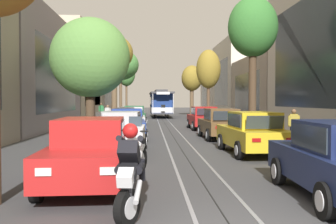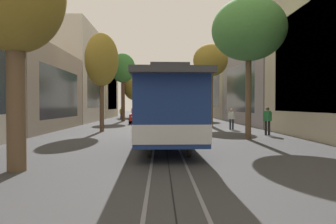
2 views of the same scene
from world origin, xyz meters
The scene contains 24 objects.
ground_plane centered at (0.00, 25.75, 0.00)m, with size 160.96×160.96×0.00m, color #424244.
trolley_track_rails centered at (0.00, 30.19, 0.00)m, with size 1.14×72.38×0.01m.
building_facade_left centered at (-10.23, 29.07, 4.73)m, with size 5.45×64.08×10.63m.
building_facade_right centered at (10.18, 30.27, 4.29)m, with size 5.71×64.08×10.61m.
parked_car_red_near_left centered at (-2.66, 3.91, 0.80)m, with size 2.11×4.41×1.58m.
parked_car_silver_second_left centered at (-2.44, 9.39, 0.80)m, with size 2.07×4.39×1.58m.
parked_car_blue_mid_left centered at (-2.45, 14.52, 0.80)m, with size 2.12×4.41×1.58m.
parked_car_white_fourth_left centered at (-2.53, 19.80, 0.80)m, with size 2.08×4.40×1.58m.
parked_car_green_fifth_left centered at (-2.54, 25.31, 0.80)m, with size 2.00×4.36×1.58m.
parked_car_yellow_second_right centered at (2.56, 8.96, 0.80)m, with size 2.11×4.41×1.58m.
parked_car_brown_mid_right centered at (2.41, 14.64, 0.80)m, with size 2.07×4.39×1.58m.
parked_car_red_fourth_right centered at (2.44, 21.25, 0.80)m, with size 2.08×4.39×1.58m.
street_tree_kerb_left_second centered at (-4.28, 14.20, 4.12)m, with size 3.97×3.28×6.15m.
street_tree_kerb_left_mid centered at (-4.20, 26.11, 5.72)m, with size 3.07×2.99×7.30m.
street_tree_kerb_left_fourth centered at (-4.54, 37.18, 5.93)m, with size 3.99×4.19×7.65m.
street_tree_kerb_left_far centered at (-4.68, 49.56, 5.77)m, with size 2.52×2.51×7.57m.
street_tree_kerb_right_second centered at (4.64, 16.73, 6.10)m, with size 2.86×2.54×7.98m.
street_tree_kerb_right_mid centered at (4.39, 31.79, 5.03)m, with size 2.36×2.35×6.96m.
street_tree_kerb_right_fourth centered at (4.27, 45.50, 4.89)m, with size 2.75×2.85×6.70m.
cable_car_trolley centered at (0.00, 41.04, 1.66)m, with size 2.80×9.17×3.28m.
motorcycle_with_rider centered at (-1.59, 1.51, 0.90)m, with size 0.55×1.87×1.70m.
pedestrian_on_left_pavement centered at (-5.20, 30.16, 0.90)m, with size 0.55×0.33×1.59m.
pedestrian_on_right_pavement centered at (5.35, 12.21, 0.91)m, with size 0.55×0.31×1.61m.
pedestrian_crossing_far centered at (-6.38, 34.86, 0.99)m, with size 0.55×0.42×1.74m.
Camera 1 is at (-1.27, -4.99, 1.99)m, focal length 40.62 mm.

